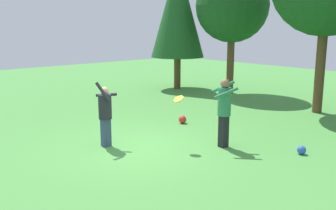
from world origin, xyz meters
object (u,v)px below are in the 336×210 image
(frisbee, at_px, (179,99))
(person_thrower, at_px, (105,111))
(tree_left, at_px, (232,6))
(tree_far_left, at_px, (178,9))
(ball_blue, at_px, (302,150))
(person_catcher, at_px, (224,107))
(ball_red, at_px, (183,119))

(frisbee, bearing_deg, person_thrower, -135.22)
(person_thrower, bearing_deg, tree_left, 64.45)
(tree_far_left, bearing_deg, tree_left, 21.61)
(ball_blue, distance_m, tree_left, 9.41)
(person_thrower, distance_m, person_catcher, 3.07)
(ball_red, height_order, tree_far_left, tree_far_left)
(tree_left, bearing_deg, ball_red, -64.49)
(tree_left, bearing_deg, ball_blue, -38.42)
(ball_blue, distance_m, tree_far_left, 10.87)
(person_thrower, height_order, tree_far_left, tree_far_left)
(frisbee, height_order, tree_far_left, tree_far_left)
(person_thrower, xyz_separation_m, person_catcher, (2.07, 2.26, 0.14))
(frisbee, bearing_deg, ball_blue, 38.71)
(ball_blue, height_order, tree_left, tree_left)
(ball_blue, distance_m, ball_red, 4.13)
(person_thrower, distance_m, frisbee, 1.93)
(tree_far_left, bearing_deg, frisbee, -42.46)
(ball_red, bearing_deg, frisbee, -45.87)
(tree_far_left, bearing_deg, ball_red, -41.20)
(person_thrower, xyz_separation_m, tree_left, (-3.00, 8.60, 2.98))
(frisbee, relative_size, ball_red, 1.15)
(frisbee, relative_size, tree_far_left, 0.05)
(person_thrower, distance_m, tree_far_left, 9.82)
(person_catcher, xyz_separation_m, tree_left, (-5.07, 6.34, 2.84))
(ball_red, bearing_deg, tree_left, 115.51)
(person_catcher, height_order, ball_red, person_catcher)
(person_catcher, bearing_deg, person_thrower, -4.53)
(ball_blue, bearing_deg, ball_red, -178.34)
(frisbee, distance_m, ball_red, 2.76)
(person_catcher, distance_m, tree_left, 8.60)
(tree_left, bearing_deg, tree_far_left, -158.39)
(person_catcher, bearing_deg, ball_blue, 158.58)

